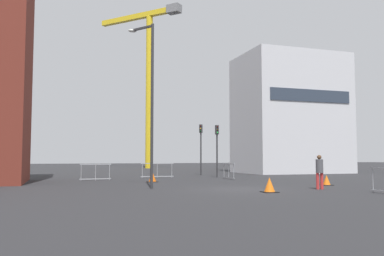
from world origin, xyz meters
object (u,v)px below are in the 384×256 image
Objects in this scene: traffic_light_verge at (201,141)px; traffic_cone_striped at (327,181)px; traffic_cone_orange at (270,185)px; streetlamp_tall at (150,93)px; traffic_cone_on_verge at (152,177)px; construction_crane at (148,66)px; pedestrian_walking at (320,169)px; traffic_light_island at (217,142)px.

traffic_cone_striped is (2.42, -13.61, -2.58)m from traffic_light_verge.
traffic_cone_striped is 5.86m from traffic_cone_orange.
traffic_cone_on_verge is (1.28, 5.00, -4.39)m from streetlamp_tall.
construction_crane reaches higher than traffic_light_verge.
traffic_cone_on_verge is at bearing -101.22° from construction_crane.
traffic_cone_orange is (-3.08, -0.75, -0.64)m from pedestrian_walking.
traffic_light_island is 13.05m from traffic_cone_orange.
traffic_cone_orange is (-2.67, -38.38, -13.73)m from construction_crane.
traffic_cone_orange reaches higher than traffic_cone_striped.
construction_crane is 5.58× the size of traffic_light_island.
construction_crane is 40.85m from traffic_cone_orange.
traffic_cone_striped is 0.86× the size of traffic_cone_orange.
streetlamp_tall is 7.30m from traffic_cone_orange.
streetlamp_tall is at bearing 158.64° from pedestrian_walking.
traffic_light_island is 7.04× the size of traffic_cone_striped.
traffic_light_verge is (7.16, 12.84, -1.84)m from streetlamp_tall.
streetlamp_tall is 14.81m from traffic_light_verge.
traffic_cone_striped is at bearing 30.19° from traffic_cone_orange.
streetlamp_tall is 5.00× the size of pedestrian_walking.
streetlamp_tall is at bearing -119.13° from traffic_light_verge.
streetlamp_tall is 11.52m from traffic_light_island.
traffic_light_island is 11.97m from pedestrian_walking.
traffic_cone_orange is at bearing -149.81° from traffic_cone_striped.
traffic_light_verge is at bearing 80.90° from traffic_cone_orange.
construction_crane is at bearing 86.03° from traffic_cone_orange.
pedestrian_walking is 3.04m from traffic_cone_striped.
traffic_cone_orange is (-2.65, -16.56, -2.54)m from traffic_light_verge.
traffic_light_verge is at bearing 53.17° from traffic_cone_on_verge.
construction_crane is at bearing 93.88° from traffic_cone_striped.
traffic_cone_on_verge reaches higher than traffic_cone_striped.
traffic_light_verge reaches higher than traffic_cone_striped.
construction_crane is 33.95× the size of traffic_cone_orange.
pedestrian_walking is at bearing -21.36° from streetlamp_tall.
pedestrian_walking is 10.17m from traffic_cone_on_verge.
pedestrian_walking is (0.42, -15.80, -1.90)m from traffic_light_verge.
construction_crane is at bearing 90.62° from pedestrian_walking.
traffic_cone_orange is at bearing -101.44° from traffic_light_island.
traffic_cone_on_verge is (-6.30, 7.96, -0.64)m from pedestrian_walking.
traffic_cone_striped is (2.40, -35.43, -13.77)m from construction_crane.
streetlamp_tall is 8.96m from pedestrian_walking.
traffic_light_island is at bearing -91.53° from traffic_light_verge.
pedestrian_walking is 2.92× the size of traffic_cone_striped.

